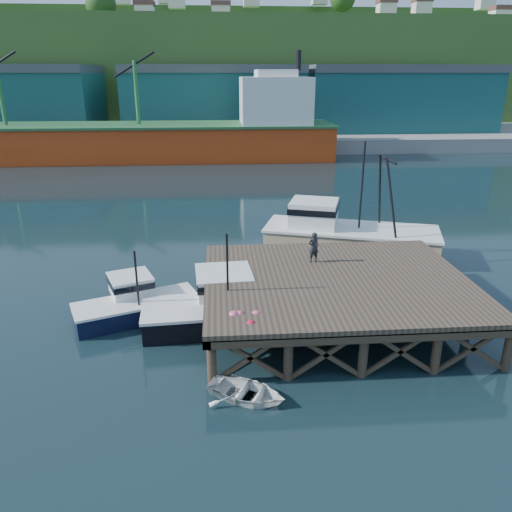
{
  "coord_description": "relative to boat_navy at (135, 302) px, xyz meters",
  "views": [
    {
      "loc": [
        0.21,
        -20.7,
        10.9
      ],
      "look_at": [
        1.96,
        2.0,
        2.55
      ],
      "focal_mm": 35.0,
      "sensor_mm": 36.0,
      "label": 1
    }
  ],
  "objects": [
    {
      "name": "ground",
      "position": [
        3.85,
        -1.05,
        -0.72
      ],
      "size": [
        300.0,
        300.0,
        0.0
      ],
      "primitive_type": "plane",
      "color": "black",
      "rests_on": "ground"
    },
    {
      "name": "wharf",
      "position": [
        9.35,
        -1.24,
        1.22
      ],
      "size": [
        12.0,
        10.0,
        2.62
      ],
      "color": "brown",
      "rests_on": "ground"
    },
    {
      "name": "far_quay",
      "position": [
        3.85,
        68.95,
        0.28
      ],
      "size": [
        160.0,
        40.0,
        2.0
      ],
      "primitive_type": "cube",
      "color": "gray",
      "rests_on": "ground"
    },
    {
      "name": "warehouse_mid",
      "position": [
        3.85,
        63.95,
        5.78
      ],
      "size": [
        28.0,
        16.0,
        9.0
      ],
      "primitive_type": "cube",
      "color": "#185251",
      "rests_on": "far_quay"
    },
    {
      "name": "warehouse_right",
      "position": [
        33.85,
        63.95,
        5.78
      ],
      "size": [
        30.0,
        16.0,
        9.0
      ],
      "primitive_type": "cube",
      "color": "#185251",
      "rests_on": "far_quay"
    },
    {
      "name": "cargo_ship",
      "position": [
        -4.62,
        46.95,
        2.59
      ],
      "size": [
        55.5,
        10.0,
        13.75
      ],
      "color": "#C53D12",
      "rests_on": "ground"
    },
    {
      "name": "hillside",
      "position": [
        3.85,
        98.95,
        10.28
      ],
      "size": [
        220.0,
        50.0,
        22.0
      ],
      "primitive_type": "cube",
      "color": "#2D511E",
      "rests_on": "ground"
    },
    {
      "name": "boat_navy",
      "position": [
        0.0,
        0.0,
        0.0
      ],
      "size": [
        6.07,
        4.19,
        3.57
      ],
      "rotation": [
        0.0,
        0.0,
        0.37
      ],
      "color": "black",
      "rests_on": "ground"
    },
    {
      "name": "boat_black",
      "position": [
        4.28,
        -1.02,
        0.14
      ],
      "size": [
        7.75,
        6.5,
        4.69
      ],
      "rotation": [
        0.0,
        0.0,
        0.07
      ],
      "color": "black",
      "rests_on": "ground"
    },
    {
      "name": "trawler",
      "position": [
        12.06,
        7.56,
        0.76
      ],
      "size": [
        11.34,
        6.93,
        7.16
      ],
      "rotation": [
        0.0,
        0.0,
        -0.31
      ],
      "color": "tan",
      "rests_on": "ground"
    },
    {
      "name": "dinghy",
      "position": [
        4.86,
        -6.85,
        -0.42
      ],
      "size": [
        3.51,
        3.15,
        0.6
      ],
      "primitive_type": "imported",
      "rotation": [
        0.0,
        0.0,
        1.1
      ],
      "color": "white",
      "rests_on": "ground"
    },
    {
      "name": "dockworker",
      "position": [
        8.65,
        1.1,
        2.17
      ],
      "size": [
        0.63,
        0.5,
        1.52
      ],
      "primitive_type": "imported",
      "rotation": [
        0.0,
        0.0,
        3.42
      ],
      "color": "black",
      "rests_on": "wharf"
    }
  ]
}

